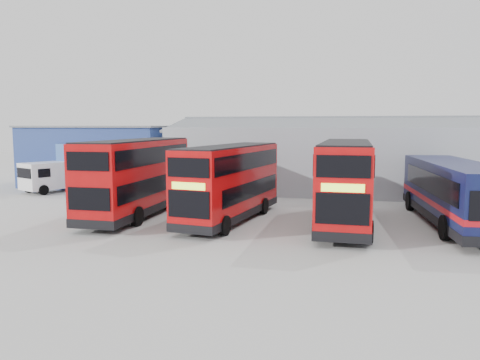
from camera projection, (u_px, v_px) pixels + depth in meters
ground_plane at (191, 244)px, 20.36m from camera, size 120.00×120.00×0.00m
office_block at (105, 155)px, 40.61m from camera, size 12.30×8.32×5.12m
maintenance_shed at (366, 157)px, 37.61m from camera, size 30.50×12.00×5.89m
double_decker_left at (137, 178)px, 26.56m from camera, size 2.65×10.31×4.35m
double_decker_centre at (230, 183)px, 25.22m from camera, size 3.72×9.87×4.08m
double_decker_right at (345, 184)px, 24.00m from camera, size 2.74×10.29×4.33m
single_decker_blue at (455, 194)px, 24.03m from camera, size 3.70×12.23×3.27m
panel_van at (57, 175)px, 36.56m from camera, size 4.15×5.72×2.34m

